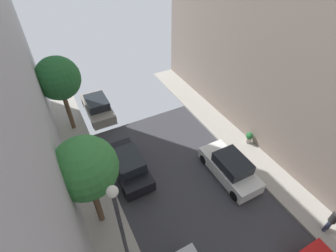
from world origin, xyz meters
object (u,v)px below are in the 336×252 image
(street_tree_2, at_px, (58,79))
(potted_plant_0, at_px, (249,137))
(pedestrian, at_px, (333,220))
(parked_car_left_5, at_px, (98,107))
(street_tree_0, at_px, (85,168))
(parked_car_right_2, at_px, (230,168))
(lamp_post, at_px, (118,216))
(parked_car_left_4, at_px, (128,165))

(street_tree_2, distance_m, potted_plant_0, 13.40)
(potted_plant_0, bearing_deg, pedestrian, -97.19)
(parked_car_left_5, distance_m, street_tree_0, 10.08)
(street_tree_0, bearing_deg, pedestrian, -30.84)
(pedestrian, bearing_deg, parked_car_right_2, 112.10)
(parked_car_left_5, bearing_deg, lamp_post, -99.36)
(parked_car_right_2, height_order, street_tree_2, street_tree_2)
(potted_plant_0, bearing_deg, lamp_post, -162.42)
(parked_car_left_4, distance_m, parked_car_right_2, 6.21)
(parked_car_left_5, relative_size, potted_plant_0, 4.86)
(parked_car_left_4, height_order, parked_car_left_5, same)
(pedestrian, bearing_deg, parked_car_left_4, 132.29)
(street_tree_2, bearing_deg, pedestrian, -55.74)
(parked_car_left_5, relative_size, parked_car_right_2, 1.00)
(street_tree_2, relative_size, potted_plant_0, 6.51)
(street_tree_0, bearing_deg, parked_car_left_5, 74.99)
(parked_car_left_4, height_order, pedestrian, pedestrian)
(parked_car_left_5, height_order, pedestrian, pedestrian)
(lamp_post, bearing_deg, street_tree_0, 102.74)
(potted_plant_0, distance_m, lamp_post, 11.19)
(parked_car_right_2, distance_m, street_tree_2, 12.31)
(street_tree_2, xyz_separation_m, lamp_post, (0.27, -10.67, -0.62))
(street_tree_2, xyz_separation_m, potted_plant_0, (10.53, -7.42, -3.66))
(parked_car_left_5, bearing_deg, street_tree_2, -158.69)
(parked_car_left_4, distance_m, parked_car_left_5, 6.80)
(pedestrian, relative_size, street_tree_0, 0.31)
(parked_car_left_4, distance_m, pedestrian, 11.16)
(street_tree_0, xyz_separation_m, street_tree_2, (0.27, 8.27, 0.05))
(parked_car_left_4, bearing_deg, potted_plant_0, -9.96)
(parked_car_left_5, distance_m, pedestrian, 16.83)
(parked_car_left_4, relative_size, parked_car_left_5, 1.00)
(parked_car_right_2, distance_m, potted_plant_0, 3.37)
(street_tree_0, bearing_deg, street_tree_2, 88.11)
(parked_car_left_4, xyz_separation_m, parked_car_left_5, (0.00, 6.80, 0.00))
(street_tree_0, height_order, street_tree_2, street_tree_2)
(pedestrian, height_order, street_tree_0, street_tree_0)
(pedestrian, bearing_deg, street_tree_0, 149.16)
(parked_car_right_2, height_order, pedestrian, pedestrian)
(parked_car_left_5, xyz_separation_m, street_tree_2, (-2.17, -0.85, 3.58))
(potted_plant_0, xyz_separation_m, lamp_post, (-10.26, -3.25, 3.04))
(parked_car_left_5, distance_m, street_tree_2, 4.27)
(street_tree_0, distance_m, lamp_post, 2.53)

